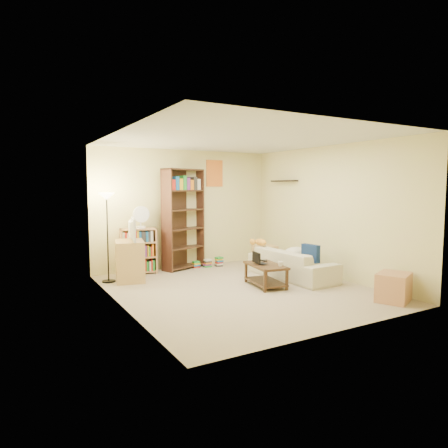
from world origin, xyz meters
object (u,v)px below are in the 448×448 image
at_px(floor_lamp, 107,211).
at_px(mug, 280,264).
at_px(coffee_table, 266,272).
at_px(tv_stand, 130,261).
at_px(side_table, 265,257).
at_px(end_cabinet, 394,287).
at_px(laptop, 263,263).
at_px(sofa, 292,264).
at_px(desk_fan, 141,217).
at_px(tabby_cat, 259,242).
at_px(tall_bookshelf, 183,216).
at_px(short_bookshelf, 139,251).
at_px(television, 129,229).

bearing_deg(floor_lamp, mug, -38.75).
xyz_separation_m(coffee_table, floor_lamp, (-2.30, 1.66, 1.05)).
height_order(tv_stand, side_table, tv_stand).
relative_size(mug, end_cabinet, 0.24).
bearing_deg(floor_lamp, laptop, -34.76).
relative_size(sofa, desk_fan, 4.27).
relative_size(tabby_cat, tall_bookshelf, 0.20).
bearing_deg(tv_stand, desk_fan, 63.67).
height_order(short_bookshelf, floor_lamp, floor_lamp).
height_order(tall_bookshelf, side_table, tall_bookshelf).
bearing_deg(laptop, tabby_cat, -30.92).
xyz_separation_m(coffee_table, television, (-1.93, 1.57, 0.71)).
relative_size(laptop, floor_lamp, 0.18).
bearing_deg(short_bookshelf, television, -112.29).
bearing_deg(tall_bookshelf, tabby_cat, -62.63).
relative_size(tv_stand, desk_fan, 1.68).
height_order(tabby_cat, end_cabinet, tabby_cat).
distance_m(floor_lamp, end_cabinet, 4.93).
xyz_separation_m(tv_stand, short_bookshelf, (0.33, 0.51, 0.08)).
xyz_separation_m(laptop, tall_bookshelf, (-0.61, 2.01, 0.71)).
xyz_separation_m(desk_fan, floor_lamp, (-0.75, -0.38, 0.15)).
bearing_deg(tv_stand, side_table, 6.27).
height_order(tall_bookshelf, end_cabinet, tall_bookshelf).
bearing_deg(tv_stand, tall_bookshelf, 34.21).
xyz_separation_m(coffee_table, side_table, (0.87, 1.24, 0.00)).
distance_m(tabby_cat, floor_lamp, 3.00).
distance_m(coffee_table, floor_lamp, 3.02).
relative_size(sofa, tabby_cat, 4.41).
relative_size(mug, tall_bookshelf, 0.06).
height_order(tabby_cat, television, television).
xyz_separation_m(tabby_cat, laptop, (-0.56, -0.91, -0.22)).
height_order(coffee_table, television, television).
height_order(laptop, mug, mug).
bearing_deg(sofa, coffee_table, 106.95).
bearing_deg(sofa, end_cabinet, -172.47).
xyz_separation_m(side_table, end_cabinet, (0.27, -2.95, -0.03)).
height_order(desk_fan, end_cabinet, desk_fan).
bearing_deg(tabby_cat, television, 166.55).
bearing_deg(floor_lamp, sofa, -24.01).
relative_size(mug, short_bookshelf, 0.14).
height_order(sofa, television, television).
distance_m(sofa, laptop, 0.85).
bearing_deg(short_bookshelf, sofa, -26.17).
bearing_deg(television, side_table, -83.73).
bearing_deg(sofa, tabby_cat, 18.61).
height_order(television, desk_fan, desk_fan).
distance_m(laptop, short_bookshelf, 2.56).
distance_m(short_bookshelf, end_cabinet, 4.68).
bearing_deg(mug, side_table, 63.39).
height_order(coffee_table, short_bookshelf, short_bookshelf).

